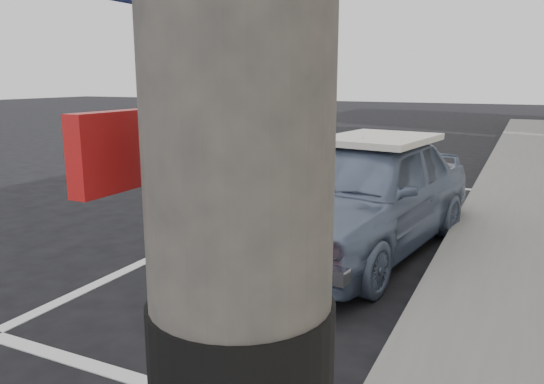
# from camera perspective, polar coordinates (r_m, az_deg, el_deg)

# --- Properties ---
(ground) EXTENTS (80.00, 80.00, 0.00)m
(ground) POSITION_cam_1_polar(r_m,az_deg,el_deg) (4.19, -14.79, -14.29)
(ground) COLOR black
(ground) RESTS_ON ground
(pline_rear) EXTENTS (3.00, 0.12, 0.01)m
(pline_rear) POSITION_cam_1_polar(r_m,az_deg,el_deg) (3.56, -13.79, -19.16)
(pline_rear) COLOR silver
(pline_rear) RESTS_ON ground
(pline_front) EXTENTS (3.00, 0.12, 0.01)m
(pline_front) POSITION_cam_1_polar(r_m,az_deg,el_deg) (9.70, 13.35, 0.90)
(pline_front) COLOR silver
(pline_front) RESTS_ON ground
(pline_side) EXTENTS (0.12, 7.00, 0.01)m
(pline_side) POSITION_cam_1_polar(r_m,az_deg,el_deg) (6.98, -4.47, -3.13)
(pline_side) COLOR silver
(pline_side) RESTS_ON ground
(retro_coupe) EXTENTS (2.00, 3.84, 1.24)m
(retro_coupe) POSITION_cam_1_polar(r_m,az_deg,el_deg) (5.79, 9.80, -0.08)
(retro_coupe) COLOR slate
(retro_coupe) RESTS_ON ground
(cat) EXTENTS (0.31, 0.49, 0.27)m
(cat) POSITION_cam_1_polar(r_m,az_deg,el_deg) (4.49, 0.58, -10.27)
(cat) COLOR brown
(cat) RESTS_ON ground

